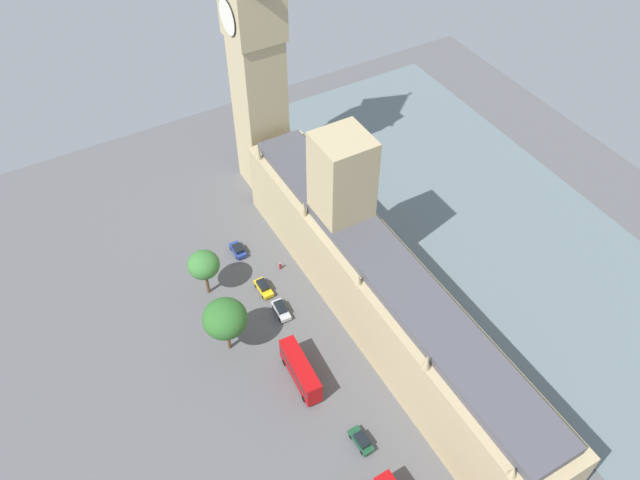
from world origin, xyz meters
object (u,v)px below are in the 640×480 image
(car_yellow_cab_far_end, at_px, (263,287))
(plane_tree_slot_10, at_px, (225,319))
(car_blue_corner, at_px, (238,250))
(car_dark_green_midblock, at_px, (361,441))
(double_decker_bus_by_river_gate, at_px, (300,370))
(clock_tower, at_px, (256,53))
(pedestrian_leading, at_px, (280,266))
(parliament_building, at_px, (378,285))
(car_silver_under_trees, at_px, (281,310))
(plane_tree_trailing, at_px, (204,265))

(car_yellow_cab_far_end, distance_m, plane_tree_slot_10, 14.73)
(car_blue_corner, xyz_separation_m, car_dark_green_midblock, (0.24, 43.74, 0.00))
(car_yellow_cab_far_end, height_order, double_decker_bus_by_river_gate, double_decker_bus_by_river_gate)
(clock_tower, height_order, car_blue_corner, clock_tower)
(car_blue_corner, distance_m, double_decker_bus_by_river_gate, 30.01)
(car_yellow_cab_far_end, relative_size, pedestrian_leading, 2.91)
(pedestrian_leading, xyz_separation_m, plane_tree_slot_10, (15.17, 11.31, 7.08))
(parliament_building, xyz_separation_m, car_dark_green_midblock, (14.20, 18.29, -7.88))
(parliament_building, xyz_separation_m, plane_tree_slot_10, (24.02, -6.77, -0.99))
(double_decker_bus_by_river_gate, distance_m, plane_tree_slot_10, 14.26)
(car_silver_under_trees, distance_m, plane_tree_slot_10, 12.85)
(car_yellow_cab_far_end, height_order, pedestrian_leading, car_yellow_cab_far_end)
(plane_tree_slot_10, bearing_deg, parliament_building, 164.26)
(car_blue_corner, xyz_separation_m, car_yellow_cab_far_end, (-0.13, 10.60, 0.00))
(parliament_building, relative_size, car_yellow_cab_far_end, 16.86)
(double_decker_bus_by_river_gate, bearing_deg, clock_tower, 73.42)
(parliament_building, xyz_separation_m, pedestrian_leading, (8.85, -18.08, -8.07))
(pedestrian_leading, height_order, plane_tree_trailing, plane_tree_trailing)
(car_silver_under_trees, bearing_deg, car_blue_corner, -84.32)
(clock_tower, distance_m, car_silver_under_trees, 45.98)
(double_decker_bus_by_river_gate, height_order, car_dark_green_midblock, double_decker_bus_by_river_gate)
(car_silver_under_trees, bearing_deg, parliament_building, 149.97)
(car_blue_corner, xyz_separation_m, car_silver_under_trees, (-0.57, 16.53, 0.00))
(clock_tower, relative_size, plane_tree_slot_10, 5.22)
(car_yellow_cab_far_end, distance_m, car_dark_green_midblock, 33.15)
(parliament_building, height_order, car_blue_corner, parliament_building)
(double_decker_bus_by_river_gate, height_order, plane_tree_slot_10, plane_tree_slot_10)
(plane_tree_trailing, bearing_deg, plane_tree_slot_10, 82.89)
(car_dark_green_midblock, height_order, plane_tree_slot_10, plane_tree_slot_10)
(plane_tree_slot_10, bearing_deg, car_silver_under_trees, -168.49)
(car_silver_under_trees, relative_size, plane_tree_trailing, 0.50)
(parliament_building, relative_size, plane_tree_slot_10, 7.04)
(clock_tower, relative_size, car_yellow_cab_far_end, 12.50)
(parliament_building, height_order, car_silver_under_trees, parliament_building)
(plane_tree_trailing, xyz_separation_m, plane_tree_slot_10, (1.58, 12.71, 0.62))
(car_blue_corner, height_order, plane_tree_trailing, plane_tree_trailing)
(parliament_building, height_order, clock_tower, clock_tower)
(plane_tree_slot_10, bearing_deg, plane_tree_trailing, -97.11)
(car_blue_corner, relative_size, car_silver_under_trees, 0.87)
(pedestrian_leading, distance_m, plane_tree_trailing, 15.10)
(double_decker_bus_by_river_gate, height_order, pedestrian_leading, double_decker_bus_by_river_gate)
(car_yellow_cab_far_end, distance_m, car_silver_under_trees, 5.95)
(pedestrian_leading, bearing_deg, double_decker_bus_by_river_gate, -39.54)
(car_silver_under_trees, xyz_separation_m, car_dark_green_midblock, (0.82, 27.22, -0.00))
(clock_tower, bearing_deg, pedestrian_leading, 69.75)
(pedestrian_leading, xyz_separation_m, plane_tree_trailing, (13.58, -1.40, 6.45))
(car_silver_under_trees, height_order, plane_tree_trailing, plane_tree_trailing)
(pedestrian_leading, distance_m, plane_tree_slot_10, 20.20)
(parliament_building, bearing_deg, car_yellow_cab_far_end, -47.07)
(parliament_building, relative_size, double_decker_bus_by_river_gate, 7.19)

